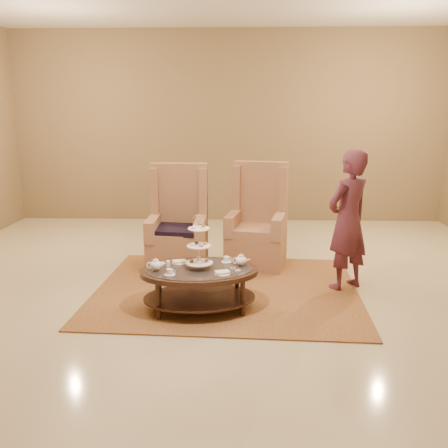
{
  "coord_description": "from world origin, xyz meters",
  "views": [
    {
      "loc": [
        0.25,
        -5.39,
        2.12
      ],
      "look_at": [
        0.05,
        0.2,
        0.8
      ],
      "focal_mm": 40.0,
      "sensor_mm": 36.0,
      "label": 1
    }
  ],
  "objects_px": {
    "armchair_left": "(178,234)",
    "person": "(348,221)",
    "tea_table": "(199,276)",
    "armchair_right": "(258,230)"
  },
  "relations": [
    {
      "from": "armchair_left",
      "to": "person",
      "type": "bearing_deg",
      "value": -18.49
    },
    {
      "from": "tea_table",
      "to": "armchair_right",
      "type": "xyz_separation_m",
      "value": [
        0.66,
        1.68,
        0.09
      ]
    },
    {
      "from": "armchair_left",
      "to": "armchair_right",
      "type": "bearing_deg",
      "value": 14.09
    },
    {
      "from": "armchair_right",
      "to": "person",
      "type": "bearing_deg",
      "value": -32.07
    },
    {
      "from": "armchair_left",
      "to": "person",
      "type": "relative_size",
      "value": 0.84
    },
    {
      "from": "tea_table",
      "to": "armchair_right",
      "type": "bearing_deg",
      "value": 60.62
    },
    {
      "from": "armchair_left",
      "to": "armchair_right",
      "type": "xyz_separation_m",
      "value": [
        1.06,
        0.27,
        -0.0
      ]
    },
    {
      "from": "tea_table",
      "to": "armchair_left",
      "type": "relative_size",
      "value": 0.97
    },
    {
      "from": "person",
      "to": "armchair_right",
      "type": "bearing_deg",
      "value": -80.97
    },
    {
      "from": "tea_table",
      "to": "person",
      "type": "xyz_separation_m",
      "value": [
        1.68,
        0.73,
        0.45
      ]
    }
  ]
}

